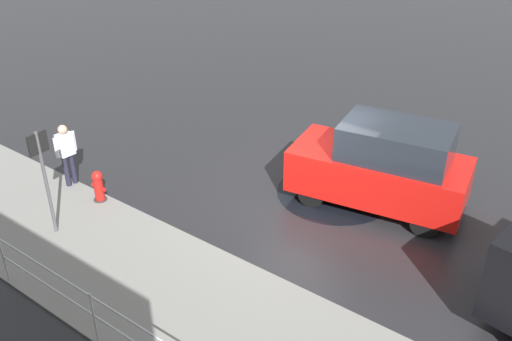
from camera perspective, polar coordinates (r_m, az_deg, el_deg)
ground_plane at (r=13.43m, az=4.54°, el=-3.00°), size 60.00×60.00×0.00m
kerb_strip at (r=10.79m, az=-7.86°, el=-12.61°), size 24.00×3.20×0.04m
moving_hatchback at (r=13.01m, az=12.55°, el=0.42°), size 4.13×2.33×2.06m
fire_hydrant at (r=13.65m, az=-15.48°, el=-1.56°), size 0.42×0.31×0.80m
pedestrian at (r=14.24m, az=-18.44°, el=1.89°), size 0.26×0.57×1.62m
sign_post at (r=12.26m, az=-20.50°, el=0.16°), size 0.07×0.44×2.40m
puddle_patch at (r=13.81m, az=7.88°, el=-2.20°), size 2.78×2.78×0.01m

